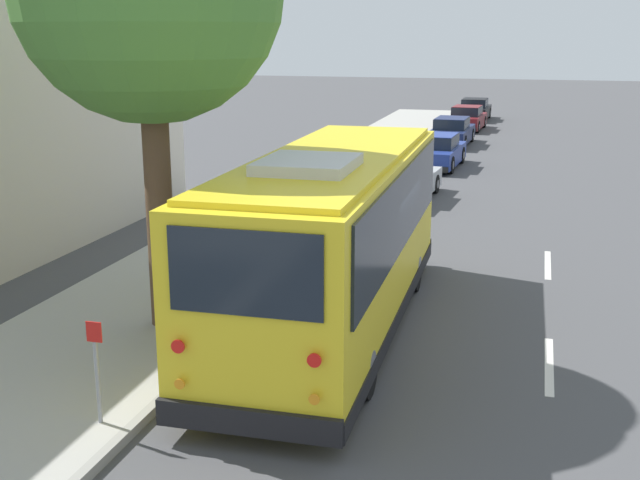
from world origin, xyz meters
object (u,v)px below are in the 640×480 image
at_px(parked_sedan_silver, 404,181).
at_px(parked_sedan_blue, 436,152).
at_px(shuttle_bus, 332,233).
at_px(sign_post_near, 97,371).
at_px(parked_sedan_black, 475,110).
at_px(parked_sedan_navy, 452,132).
at_px(parked_sedan_maroon, 467,119).
at_px(sign_post_far, 161,337).

relative_size(parked_sedan_silver, parked_sedan_blue, 1.02).
bearing_deg(parked_sedan_blue, parked_sedan_silver, -178.43).
height_order(shuttle_bus, sign_post_near, shuttle_bus).
height_order(shuttle_bus, parked_sedan_black, shuttle_bus).
height_order(parked_sedan_navy, parked_sedan_maroon, parked_sedan_navy).
relative_size(shuttle_bus, sign_post_far, 9.13).
xyz_separation_m(parked_sedan_navy, parked_sedan_black, (11.62, -0.14, -0.01)).
xyz_separation_m(parked_sedan_black, sign_post_far, (-39.36, 1.64, 0.06)).
height_order(parked_sedan_navy, parked_sedan_black, parked_sedan_navy).
distance_m(parked_sedan_blue, parked_sedan_black, 18.25).
relative_size(parked_sedan_black, sign_post_near, 2.97).
bearing_deg(parked_sedan_maroon, parked_sedan_navy, -177.86).
distance_m(parked_sedan_silver, parked_sedan_navy, 13.18).
distance_m(shuttle_bus, parked_sedan_silver, 11.98).
distance_m(parked_sedan_navy, parked_sedan_black, 11.62).
xyz_separation_m(parked_sedan_silver, sign_post_near, (-16.44, 1.40, 0.30)).
xyz_separation_m(parked_sedan_maroon, sign_post_near, (-35.93, 1.65, 0.29)).
relative_size(parked_sedan_black, sign_post_far, 4.20).
xyz_separation_m(parked_sedan_blue, sign_post_near, (-22.99, 1.61, 0.28)).
xyz_separation_m(parked_sedan_maroon, sign_post_far, (-34.05, 1.65, 0.05)).
height_order(parked_sedan_maroon, parked_sedan_black, parked_sedan_maroon).
xyz_separation_m(parked_sedan_maroon, parked_sedan_black, (5.30, 0.01, -0.01)).
bearing_deg(parked_sedan_maroon, parked_sedan_black, 3.60).
bearing_deg(parked_sedan_black, parked_sedan_maroon, -178.51).
distance_m(shuttle_bus, sign_post_near, 5.07).
distance_m(shuttle_bus, sign_post_far, 3.56).
bearing_deg(parked_sedan_blue, parked_sedan_maroon, 3.27).
relative_size(parked_sedan_silver, parked_sedan_navy, 0.97).
bearing_deg(parked_sedan_navy, sign_post_near, 179.40).
bearing_deg(parked_sedan_maroon, sign_post_far, -179.28).
xyz_separation_m(parked_sedan_silver, parked_sedan_black, (24.80, -0.24, 0.00)).
bearing_deg(parked_sedan_blue, parked_sedan_navy, 4.40).
distance_m(parked_sedan_blue, sign_post_far, 21.17).
bearing_deg(parked_sedan_black, shuttle_bus, -177.96).
distance_m(parked_sedan_silver, parked_sedan_black, 24.80).
height_order(parked_sedan_silver, sign_post_near, sign_post_near).
relative_size(parked_sedan_maroon, sign_post_near, 2.94).
bearing_deg(parked_sedan_black, parked_sedan_navy, -179.30).
xyz_separation_m(parked_sedan_black, sign_post_near, (-41.24, 1.64, 0.30)).
bearing_deg(sign_post_near, parked_sedan_silver, -4.86).
height_order(parked_sedan_maroon, sign_post_far, parked_sedan_maroon).
xyz_separation_m(parked_sedan_navy, parked_sedan_maroon, (6.31, -0.15, -0.00)).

